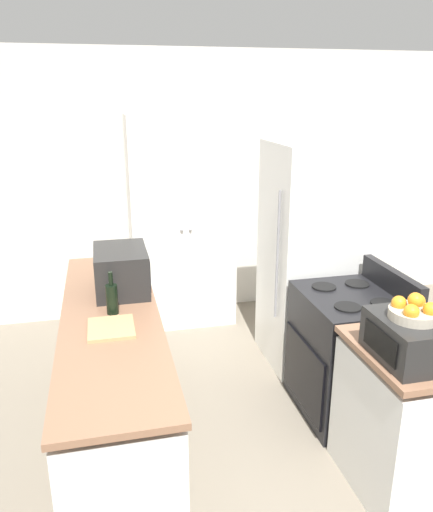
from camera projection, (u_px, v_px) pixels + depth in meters
name	position (u px, v px, depth m)	size (l,w,h in m)	color
wall_back	(183.00, 187.00, 4.97)	(7.00, 0.06, 2.60)	silver
counter_left	(115.00, 379.00, 3.24)	(0.60, 2.34, 0.89)	silver
counter_right	(406.00, 421.00, 2.83)	(0.60, 0.71, 0.89)	silver
pantry_cabinet	(182.00, 223.00, 4.78)	(0.97, 0.52, 2.02)	white
stove	(347.00, 353.00, 3.52)	(0.66, 0.74, 1.05)	black
refrigerator	(312.00, 256.00, 4.09)	(0.74, 0.72, 1.84)	white
microwave	(121.00, 270.00, 3.42)	(0.36, 0.50, 0.30)	black
wine_bottle	(112.00, 298.00, 3.08)	(0.07, 0.07, 0.27)	black
toaster_oven	(410.00, 339.00, 2.55)	(0.34, 0.43, 0.22)	black
fruit_bowl	(414.00, 310.00, 2.50)	(0.25, 0.25, 0.14)	#B2A893
cutting_board	(111.00, 328.00, 2.89)	(0.26, 0.30, 0.02)	tan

